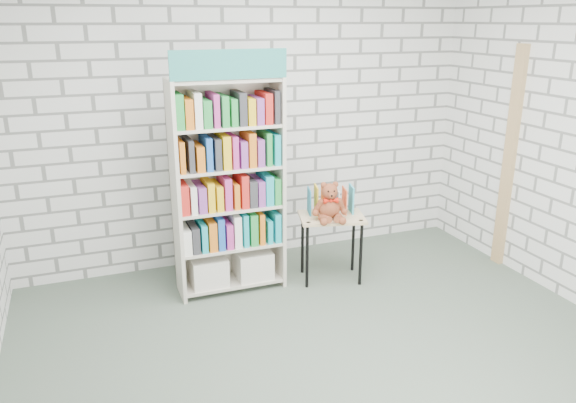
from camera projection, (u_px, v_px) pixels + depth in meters
name	position (u px, v px, depth m)	size (l,w,h in m)	color
ground	(335.00, 358.00, 4.01)	(4.50, 4.50, 0.00)	#4D5B4D
room_shell	(343.00, 108.00, 3.45)	(4.52, 4.02, 2.81)	silver
bookshelf	(228.00, 186.00, 4.78)	(0.93, 0.36, 2.09)	beige
display_table	(332.00, 225.00, 5.08)	(0.66, 0.53, 0.62)	tan
table_books	(330.00, 200.00, 5.10)	(0.43, 0.27, 0.24)	teal
teddy_bear	(330.00, 205.00, 4.92)	(0.31, 0.30, 0.34)	brown
door_trim	(509.00, 159.00, 5.27)	(0.05, 0.12, 2.10)	tan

